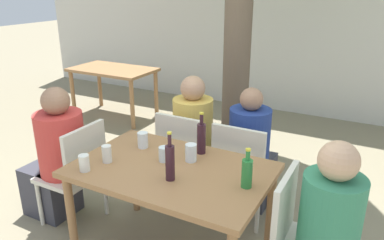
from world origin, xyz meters
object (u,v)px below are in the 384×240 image
drinking_glass_2 (143,140)px  drinking_glass_4 (107,154)px  patio_chair_3 (242,168)px  person_seated_2 (197,142)px  dining_table_front (172,179)px  drinking_glass_1 (164,154)px  person_seated_0 (56,160)px  person_seated_3 (252,156)px  patio_chair_0 (77,170)px  drinking_glass_3 (191,153)px  wine_bottle_0 (201,138)px  drinking_glass_0 (84,163)px  wine_bottle_2 (170,162)px  patio_chair_2 (185,154)px  green_bottle_1 (247,172)px  patio_chair_1 (300,237)px  dining_table_back (113,75)px

drinking_glass_2 → drinking_glass_4: drinking_glass_4 is taller
patio_chair_3 → person_seated_2: bearing=-23.4°
dining_table_front → person_seated_2: 0.95m
drinking_glass_1 → person_seated_0: bearing=-176.6°
dining_table_front → person_seated_3: size_ratio=1.17×
patio_chair_0 → drinking_glass_3: (0.97, 0.15, 0.31)m
drinking_glass_1 → drinking_glass_2: bearing=155.6°
wine_bottle_0 → drinking_glass_1: size_ratio=2.98×
drinking_glass_0 → drinking_glass_4: drinking_glass_4 is taller
drinking_glass_4 → person_seated_0: bearing=168.6°
wine_bottle_2 → drinking_glass_4: size_ratio=2.66×
patio_chair_2 → drinking_glass_3: (0.34, -0.51, 0.31)m
drinking_glass_0 → green_bottle_1: bearing=16.9°
dining_table_front → drinking_glass_3: (0.07, 0.15, 0.15)m
person_seated_3 → patio_chair_3: bearing=90.0°
dining_table_front → patio_chair_1: patio_chair_1 is taller
dining_table_back → wine_bottle_2: bearing=-44.4°
patio_chair_1 → person_seated_0: (-2.04, -0.00, 0.03)m
person_seated_0 → wine_bottle_2: (1.21, -0.14, 0.34)m
patio_chair_2 → drinking_glass_1: 0.70m
patio_chair_1 → patio_chair_0: bearing=90.0°
patio_chair_2 → drinking_glass_3: size_ratio=7.04×
drinking_glass_2 → drinking_glass_3: 0.44m
patio_chair_3 → wine_bottle_0: size_ratio=2.80×
patio_chair_1 → green_bottle_1: size_ratio=3.44×
wine_bottle_0 → drinking_glass_2: (-0.44, -0.12, -0.06)m
person_seated_0 → drinking_glass_4: (0.69, -0.14, 0.27)m
drinking_glass_3 → patio_chair_1: bearing=-10.5°
patio_chair_1 → patio_chair_3: 0.92m
patio_chair_2 → drinking_glass_4: (-0.18, -0.81, 0.31)m
drinking_glass_2 → patio_chair_2: bearing=78.7°
dining_table_back → drinking_glass_0: bearing=-53.8°
dining_table_back → drinking_glass_1: 3.18m
person_seated_2 → wine_bottle_0: person_seated_2 is taller
green_bottle_1 → dining_table_back: bearing=142.2°
dining_table_front → drinking_glass_0: (-0.49, -0.31, 0.14)m
patio_chair_1 → wine_bottle_0: 0.96m
person_seated_0 → drinking_glass_2: size_ratio=9.75×
person_seated_3 → dining_table_front: bearing=73.5°
person_seated_0 → drinking_glass_1: (1.04, 0.06, 0.26)m
person_seated_3 → drinking_glass_1: (-0.36, -0.84, 0.29)m
patio_chair_2 → patio_chair_3: same height
patio_chair_1 → drinking_glass_3: size_ratio=7.04×
patio_chair_2 → dining_table_front: bearing=111.8°
dining_table_back → person_seated_3: (2.65, -1.36, -0.13)m
dining_table_front → drinking_glass_0: bearing=-147.4°
dining_table_back → wine_bottle_2: (2.46, -2.41, 0.23)m
wine_bottle_2 → dining_table_front: bearing=119.0°
patio_chair_0 → green_bottle_1: 1.49m
patio_chair_0 → drinking_glass_2: 0.64m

